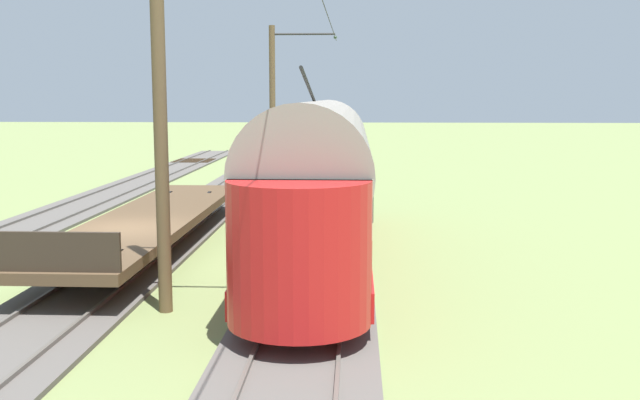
{
  "coord_description": "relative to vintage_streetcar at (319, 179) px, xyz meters",
  "views": [
    {
      "loc": [
        -5.99,
        18.85,
        4.4
      ],
      "look_at": [
        -5.04,
        -0.74,
        1.66
      ],
      "focal_mm": 41.4,
      "sensor_mm": 36.0,
      "label": 1
    }
  ],
  "objects": [
    {
      "name": "track_streetcar_siding",
      "position": [
        -0.0,
        0.25,
        -2.2
      ],
      "size": [
        2.8,
        80.0,
        0.18
      ],
      "color": "#56514C",
      "rests_on": "ground"
    },
    {
      "name": "switch_stand",
      "position": [
        -1.61,
        -13.11,
        -1.55
      ],
      "size": [
        0.5,
        0.3,
        1.24
      ],
      "color": "black",
      "rests_on": "ground"
    },
    {
      "name": "catenary_pole_foreground",
      "position": [
        2.84,
        -15.14,
        1.76
      ],
      "size": [
        3.15,
        0.28,
        7.67
      ],
      "color": "brown",
      "rests_on": "ground"
    },
    {
      "name": "vintage_streetcar",
      "position": [
        0.0,
        0.0,
        0.0
      ],
      "size": [
        2.65,
        16.12,
        4.77
      ],
      "color": "red",
      "rests_on": "ground"
    },
    {
      "name": "flatcar_adjacent",
      "position": [
        5.01,
        -1.5,
        -1.39
      ],
      "size": [
        2.8,
        14.63,
        1.6
      ],
      "color": "brown",
      "rests_on": "ground"
    },
    {
      "name": "catenary_pole_mid_near",
      "position": [
        2.84,
        4.8,
        1.76
      ],
      "size": [
        3.15,
        0.28,
        7.67
      ],
      "color": "brown",
      "rests_on": "ground"
    },
    {
      "name": "ground_plane",
      "position": [
        5.01,
        0.56,
        -2.25
      ],
      "size": [
        220.0,
        220.0,
        0.0
      ],
      "primitive_type": "plane",
      "color": "olive"
    },
    {
      "name": "track_adjacent_siding",
      "position": [
        5.01,
        0.25,
        -2.2
      ],
      "size": [
        2.8,
        80.0,
        0.18
      ],
      "color": "#56514C",
      "rests_on": "ground"
    }
  ]
}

